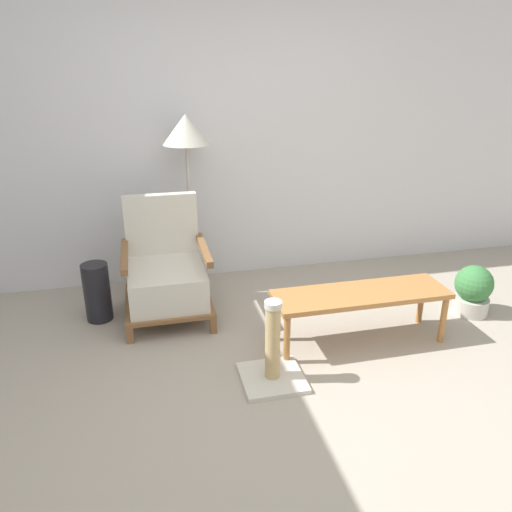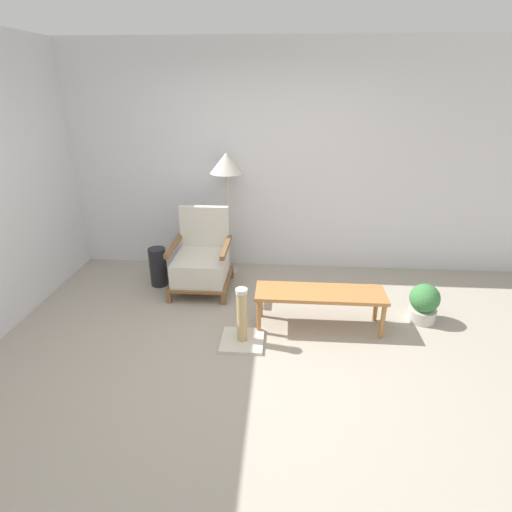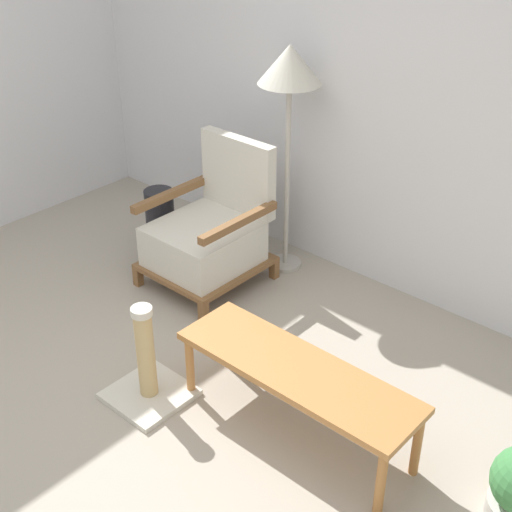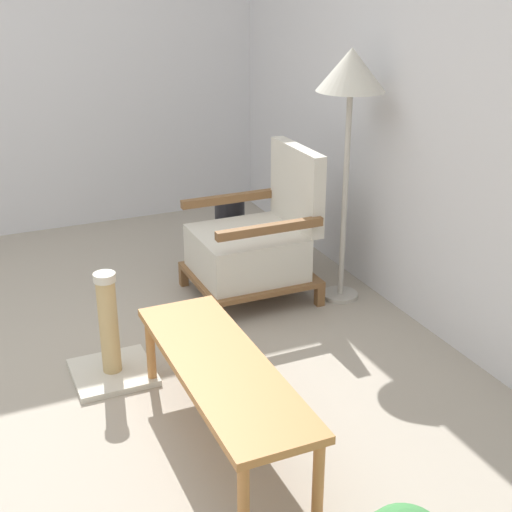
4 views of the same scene
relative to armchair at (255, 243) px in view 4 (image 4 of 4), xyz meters
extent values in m
plane|color=#A89E8E|center=(0.61, -1.44, -0.34)|extent=(14.00, 14.00, 0.00)
cube|color=silver|center=(0.61, 0.74, 1.01)|extent=(8.00, 0.06, 2.70)
cube|color=silver|center=(-1.74, -0.94, 1.01)|extent=(0.06, 8.00, 2.70)
cube|color=brown|center=(-0.30, -0.37, -0.28)|extent=(0.05, 0.05, 0.13)
cube|color=brown|center=(0.30, -0.37, -0.28)|extent=(0.05, 0.05, 0.13)
cube|color=brown|center=(-0.30, 0.29, -0.28)|extent=(0.05, 0.05, 0.13)
cube|color=brown|center=(0.30, 0.29, -0.28)|extent=(0.05, 0.05, 0.13)
cube|color=brown|center=(0.00, -0.04, -0.20)|extent=(0.65, 0.71, 0.03)
cube|color=silver|center=(0.00, -0.06, -0.05)|extent=(0.57, 0.61, 0.27)
cube|color=silver|center=(0.00, 0.28, 0.33)|extent=(0.57, 0.08, 0.49)
cube|color=brown|center=(-0.30, -0.04, 0.20)|extent=(0.05, 0.65, 0.05)
cube|color=brown|center=(0.30, -0.04, 0.20)|extent=(0.05, 0.65, 0.05)
cylinder|color=#B7B2A8|center=(0.25, 0.46, -0.33)|extent=(0.22, 0.22, 0.03)
cylinder|color=#B7B2A8|center=(0.25, 0.46, 0.30)|extent=(0.03, 0.03, 1.24)
cone|color=beige|center=(0.25, 0.46, 1.04)|extent=(0.39, 0.39, 0.23)
cube|color=#B2753D|center=(1.30, -0.73, 0.03)|extent=(1.24, 0.38, 0.04)
cylinder|color=#B2753D|center=(0.72, -0.87, -0.16)|extent=(0.04, 0.04, 0.36)
cylinder|color=#B2753D|center=(1.88, -0.87, -0.16)|extent=(0.04, 0.04, 0.36)
cylinder|color=#B2753D|center=(0.72, -0.58, -0.16)|extent=(0.04, 0.04, 0.36)
cylinder|color=#B2753D|center=(1.88, -0.58, -0.16)|extent=(0.04, 0.04, 0.36)
cylinder|color=black|center=(-0.53, 0.05, -0.11)|extent=(0.20, 0.20, 0.46)
cube|color=beige|center=(0.58, -1.04, -0.33)|extent=(0.39, 0.39, 0.03)
cylinder|color=tan|center=(0.58, -1.04, -0.07)|extent=(0.09, 0.09, 0.49)
cylinder|color=beige|center=(0.58, -1.04, 0.20)|extent=(0.11, 0.11, 0.04)
camera|label=1|loc=(-0.14, -3.60, 1.58)|focal=35.00mm
camera|label=2|loc=(0.93, -4.12, 1.89)|focal=28.00mm
camera|label=3|loc=(2.88, -2.80, 2.18)|focal=50.00mm
camera|label=4|loc=(3.69, -1.63, 1.59)|focal=50.00mm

